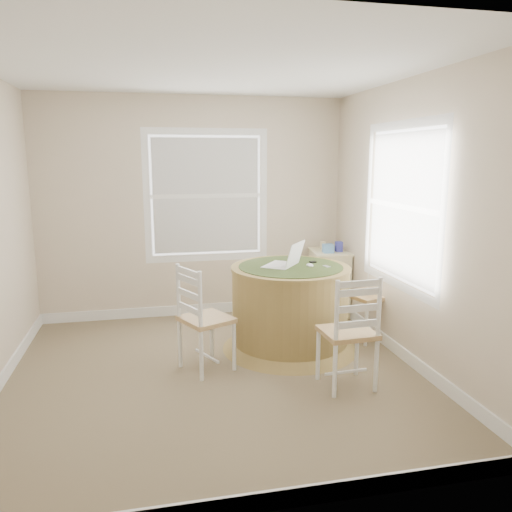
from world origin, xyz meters
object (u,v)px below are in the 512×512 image
object	(u,v)px
round_table	(290,304)
chair_left	(206,319)
laptop	(284,263)
chair_near	(347,332)
chair_right	(368,295)
corner_chest	(329,282)

from	to	relation	value
round_table	chair_left	world-z (taller)	chair_left
laptop	round_table	bearing A→B (deg)	102.88
chair_left	chair_near	bearing A→B (deg)	-144.17
chair_near	chair_right	world-z (taller)	same
chair_right	laptop	world-z (taller)	laptop
chair_near	chair_right	xyz separation A→B (m)	(0.66, 1.03, 0.00)
round_table	chair_left	bearing A→B (deg)	-172.62
chair_left	chair_near	world-z (taller)	same
round_table	chair_left	size ratio (longest dim) A/B	1.43
chair_right	corner_chest	size ratio (longest dim) A/B	1.21
round_table	laptop	size ratio (longest dim) A/B	2.77
round_table	corner_chest	world-z (taller)	round_table
chair_right	laptop	size ratio (longest dim) A/B	1.95
chair_near	corner_chest	world-z (taller)	chair_near
chair_left	chair_right	world-z (taller)	same
chair_right	laptop	distance (m)	1.03
chair_near	chair_right	distance (m)	1.22
chair_left	round_table	bearing A→B (deg)	-95.16
corner_chest	chair_near	bearing A→B (deg)	-99.44
chair_near	corner_chest	xyz separation A→B (m)	(0.56, 1.95, -0.08)
chair_left	laptop	bearing A→B (deg)	-92.02
round_table	laptop	world-z (taller)	laptop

